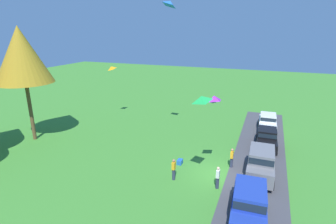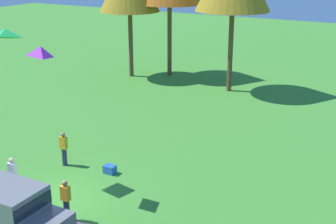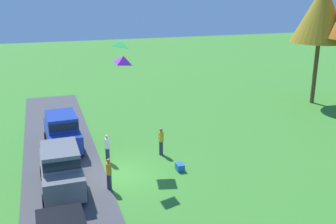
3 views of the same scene
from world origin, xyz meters
name	(u,v)px [view 1 (image 1 of 3)]	position (x,y,z in m)	size (l,w,h in m)	color
ground_plane	(218,174)	(0.00, 0.00, 0.00)	(120.00, 120.00, 0.00)	#3D842D
pavement_strip	(256,181)	(0.00, -2.89, 0.03)	(36.00, 4.40, 0.06)	#424247
car_suv_far_end	(249,203)	(-4.66, -2.66, 1.30)	(4.70, 2.25, 2.28)	#1E389E
car_suv_mid_row	(261,162)	(0.82, -3.07, 1.30)	(4.62, 2.09, 2.28)	slate
car_sedan_near_entrance	(267,138)	(6.63, -3.37, 1.04)	(4.45, 2.05, 1.84)	black
car_sedan_by_flagpole	(268,122)	(11.53, -3.33, 1.04)	(4.46, 2.08, 1.84)	white
person_beside_suv	(232,158)	(1.49, -0.81, 0.88)	(0.36, 0.24, 1.71)	#2D334C
person_on_lawn	(174,169)	(-1.94, 3.00, 0.88)	(0.36, 0.24, 1.71)	#2D334C
person_watching_sky	(218,177)	(-1.88, -0.31, 0.88)	(0.36, 0.24, 1.71)	#2D334C
tree_right_of_center	(21,55)	(0.10, 19.16, 8.61)	(5.36, 5.36, 11.32)	brown
cooler_box	(180,162)	(0.52, 3.34, 0.20)	(0.56, 0.40, 0.40)	blue
kite_diamond_near_flag	(170,3)	(4.68, 5.81, 13.10)	(0.91, 1.04, 0.38)	blue
kite_diamond_high_right	(111,68)	(9.00, 15.17, 6.45)	(0.70, 0.83, 0.36)	orange
kite_diamond_low_drifter	(214,98)	(-0.45, 0.54, 6.26)	(0.95, 0.79, 0.40)	purple
kite_diamond_trailing_tail	(201,99)	(-2.72, 0.90, 6.73)	(1.08, 1.02, 0.36)	green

